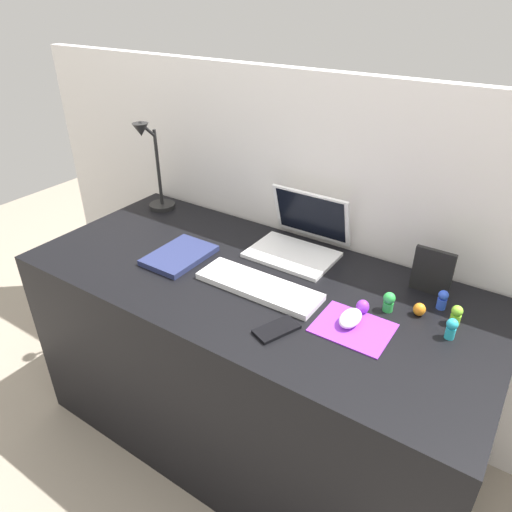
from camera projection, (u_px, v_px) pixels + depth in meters
ground_plane at (253, 431)px, 1.91m from camera, size 6.00×6.00×0.00m
back_wall at (308, 249)px, 1.86m from camera, size 2.77×0.05×1.34m
desk at (253, 363)px, 1.73m from camera, size 1.57×0.71×0.74m
laptop at (301, 237)px, 1.68m from camera, size 0.30×0.27×0.21m
keyboard at (259, 286)px, 1.48m from camera, size 0.41×0.13×0.02m
mousepad at (353, 328)px, 1.32m from camera, size 0.21×0.17×0.00m
mouse at (350, 318)px, 1.32m from camera, size 0.06×0.10×0.03m
cell_phone at (277, 329)px, 1.31m from camera, size 0.11×0.14×0.01m
desk_lamp at (153, 169)px, 1.92m from camera, size 0.11×0.16×0.39m
notebook_pad at (180, 255)px, 1.65m from camera, size 0.17×0.24×0.02m
picture_frame at (432, 272)px, 1.44m from camera, size 0.12×0.02×0.15m
toy_figurine_orange at (419, 309)px, 1.36m from camera, size 0.04×0.04×0.04m
toy_figurine_cyan at (451, 328)px, 1.27m from camera, size 0.03×0.03×0.06m
toy_figurine_lime at (456, 315)px, 1.32m from camera, size 0.03×0.03×0.06m
toy_figurine_blue at (443, 299)px, 1.38m from camera, size 0.03×0.03×0.06m
toy_figurine_purple at (363, 307)px, 1.37m from camera, size 0.04×0.04×0.04m
toy_figurine_green at (389, 301)px, 1.37m from camera, size 0.04×0.04×0.06m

